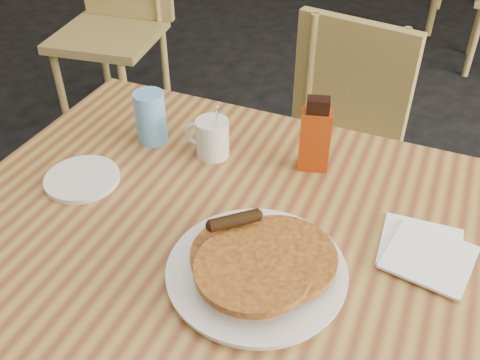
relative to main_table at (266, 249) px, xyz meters
name	(u,v)px	position (x,y,z in m)	size (l,w,h in m)	color
main_table	(266,249)	(0.00, 0.00, 0.00)	(1.35, 0.92, 0.75)	olive
chair_main_far	(339,135)	(-0.02, 0.76, -0.19)	(0.46, 0.46, 0.87)	#A3894C
chair_wall_extra	(116,5)	(-1.22, 1.32, -0.12)	(0.50, 0.50, 0.99)	#A3894C
pancake_plate	(258,266)	(0.02, -0.10, 0.06)	(0.32, 0.32, 0.09)	silver
coffee_mug	(211,137)	(-0.21, 0.21, 0.09)	(0.11, 0.08, 0.14)	silver
syrup_bottle	(315,137)	(0.02, 0.25, 0.12)	(0.08, 0.06, 0.18)	maroon
napkin_stack	(425,252)	(0.29, 0.06, 0.05)	(0.18, 0.19, 0.01)	white
blue_tumbler	(151,117)	(-0.37, 0.21, 0.10)	(0.07, 0.07, 0.13)	#5B9CD6
side_saucer	(82,179)	(-0.43, 0.00, 0.05)	(0.16, 0.16, 0.01)	silver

